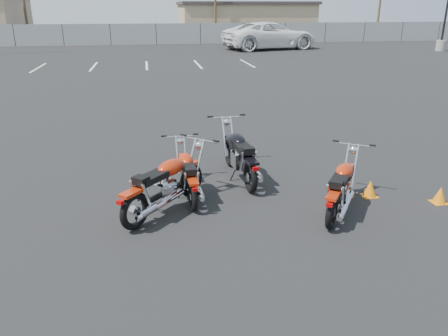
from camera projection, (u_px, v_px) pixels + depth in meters
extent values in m
plane|color=black|center=(218.00, 219.00, 7.08)|extent=(120.00, 120.00, 0.00)
torus|color=black|center=(191.00, 181.00, 7.83)|extent=(0.49, 0.53, 0.61)
cylinder|color=silver|center=(191.00, 181.00, 7.83)|extent=(0.18, 0.19, 0.16)
torus|color=black|center=(135.00, 211.00, 6.66)|extent=(0.49, 0.53, 0.61)
cylinder|color=silver|center=(135.00, 211.00, 6.66)|extent=(0.18, 0.19, 0.16)
cube|color=black|center=(165.00, 192.00, 7.23)|extent=(0.78, 0.86, 0.06)
cube|color=silver|center=(163.00, 190.00, 7.17)|extent=(0.47, 0.47, 0.30)
cylinder|color=silver|center=(162.00, 180.00, 7.11)|extent=(0.32, 0.32, 0.27)
ellipsoid|color=#B1260A|center=(171.00, 167.00, 7.24)|extent=(0.62, 0.64, 0.26)
cube|color=black|center=(152.00, 178.00, 6.86)|extent=(0.57, 0.59, 0.10)
cube|color=black|center=(141.00, 180.00, 6.65)|extent=(0.29, 0.28, 0.12)
cube|color=#B1260A|center=(132.00, 192.00, 6.54)|extent=(0.42, 0.44, 0.05)
cube|color=#B1260A|center=(191.00, 164.00, 7.72)|extent=(0.33, 0.34, 0.04)
cylinder|color=silver|center=(146.00, 194.00, 6.64)|extent=(0.16, 0.17, 0.40)
cylinder|color=silver|center=(134.00, 191.00, 6.76)|extent=(0.16, 0.17, 0.40)
cylinder|color=silver|center=(161.00, 204.00, 6.93)|extent=(0.81, 0.89, 0.13)
cylinder|color=silver|center=(147.00, 211.00, 6.67)|extent=(0.33, 0.35, 0.13)
cylinder|color=silver|center=(199.00, 163.00, 7.77)|extent=(0.30, 0.33, 0.80)
cylinder|color=silver|center=(191.00, 161.00, 7.86)|extent=(0.30, 0.33, 0.80)
sphere|color=silver|center=(199.00, 145.00, 7.85)|extent=(0.23, 0.23, 0.16)
cylinder|color=silver|center=(200.00, 140.00, 7.83)|extent=(0.55, 0.49, 0.03)
cylinder|color=black|center=(216.00, 141.00, 7.62)|extent=(0.11, 0.11, 0.04)
cylinder|color=black|center=(184.00, 135.00, 7.97)|extent=(0.11, 0.11, 0.04)
cylinder|color=black|center=(155.00, 203.00, 7.29)|extent=(0.13, 0.12, 0.30)
cube|color=#990505|center=(120.00, 203.00, 6.35)|extent=(0.12, 0.11, 0.06)
torus|color=black|center=(230.00, 152.00, 9.33)|extent=(0.16, 0.62, 0.61)
cylinder|color=silver|center=(230.00, 152.00, 9.33)|extent=(0.11, 0.17, 0.16)
torus|color=black|center=(250.00, 177.00, 7.99)|extent=(0.16, 0.62, 0.61)
cylinder|color=silver|center=(250.00, 177.00, 7.99)|extent=(0.11, 0.17, 0.16)
cube|color=black|center=(239.00, 162.00, 8.65)|extent=(0.18, 1.07, 0.06)
cube|color=silver|center=(240.00, 160.00, 8.58)|extent=(0.31, 0.41, 0.31)
cylinder|color=silver|center=(240.00, 151.00, 8.52)|extent=(0.22, 0.27, 0.27)
ellipsoid|color=black|center=(237.00, 140.00, 8.68)|extent=(0.35, 0.61, 0.26)
cube|color=black|center=(244.00, 149.00, 8.24)|extent=(0.31, 0.58, 0.10)
cube|color=black|center=(248.00, 151.00, 8.00)|extent=(0.24, 0.20, 0.12)
cube|color=black|center=(251.00, 161.00, 7.86)|extent=(0.21, 0.44, 0.05)
cube|color=black|center=(230.00, 138.00, 9.22)|extent=(0.16, 0.35, 0.04)
cylinder|color=silver|center=(255.00, 160.00, 8.07)|extent=(0.06, 0.19, 0.40)
cylinder|color=silver|center=(242.00, 162.00, 8.02)|extent=(0.06, 0.19, 0.40)
cylinder|color=silver|center=(252.00, 169.00, 8.43)|extent=(0.18, 1.13, 0.13)
cylinder|color=silver|center=(257.00, 174.00, 8.13)|extent=(0.15, 0.37, 0.13)
cylinder|color=silver|center=(232.00, 136.00, 9.35)|extent=(0.08, 0.41, 0.80)
cylinder|color=silver|center=(224.00, 136.00, 9.31)|extent=(0.08, 0.41, 0.80)
sphere|color=silver|center=(226.00, 122.00, 9.39)|extent=(0.17, 0.17, 0.16)
cylinder|color=silver|center=(226.00, 117.00, 9.37)|extent=(0.71, 0.08, 0.03)
cylinder|color=black|center=(242.00, 115.00, 9.42)|extent=(0.12, 0.05, 0.04)
cylinder|color=black|center=(210.00, 117.00, 9.26)|extent=(0.12, 0.05, 0.04)
cylinder|color=black|center=(234.00, 173.00, 8.59)|extent=(0.16, 0.04, 0.31)
cube|color=#990505|center=(256.00, 169.00, 7.65)|extent=(0.11, 0.07, 0.06)
torus|color=black|center=(183.00, 170.00, 8.45)|extent=(0.12, 0.53, 0.53)
cylinder|color=silver|center=(183.00, 170.00, 8.45)|extent=(0.10, 0.14, 0.14)
torus|color=black|center=(193.00, 196.00, 7.28)|extent=(0.12, 0.53, 0.53)
cylinder|color=silver|center=(193.00, 196.00, 7.28)|extent=(0.10, 0.14, 0.14)
cube|color=black|center=(187.00, 180.00, 7.85)|extent=(0.14, 0.93, 0.05)
cube|color=silver|center=(188.00, 178.00, 7.80)|extent=(0.26, 0.35, 0.26)
cylinder|color=silver|center=(187.00, 170.00, 7.74)|extent=(0.19, 0.23, 0.23)
ellipsoid|color=#B1260A|center=(186.00, 160.00, 7.88)|extent=(0.30, 0.52, 0.22)
cube|color=black|center=(189.00, 169.00, 7.50)|extent=(0.25, 0.49, 0.09)
cube|color=black|center=(191.00, 171.00, 7.29)|extent=(0.20, 0.17, 0.11)
cube|color=#B1260A|center=(193.00, 181.00, 7.17)|extent=(0.18, 0.38, 0.04)
cube|color=#B1260A|center=(182.00, 156.00, 8.35)|extent=(0.13, 0.30, 0.04)
cylinder|color=silver|center=(198.00, 180.00, 7.35)|extent=(0.05, 0.16, 0.34)
cylinder|color=silver|center=(185.00, 182.00, 7.31)|extent=(0.05, 0.16, 0.34)
cylinder|color=silver|center=(198.00, 188.00, 7.66)|extent=(0.13, 0.97, 0.11)
cylinder|color=silver|center=(200.00, 193.00, 7.40)|extent=(0.12, 0.32, 0.12)
cylinder|color=silver|center=(185.00, 154.00, 8.46)|extent=(0.06, 0.35, 0.69)
cylinder|color=silver|center=(177.00, 155.00, 8.43)|extent=(0.06, 0.35, 0.69)
sphere|color=silver|center=(180.00, 141.00, 8.50)|extent=(0.15, 0.15, 0.14)
cylinder|color=silver|center=(180.00, 137.00, 8.48)|extent=(0.61, 0.06, 0.03)
cylinder|color=black|center=(195.00, 134.00, 8.52)|extent=(0.11, 0.04, 0.03)
cylinder|color=black|center=(164.00, 136.00, 8.39)|extent=(0.11, 0.04, 0.03)
cylinder|color=black|center=(182.00, 191.00, 7.81)|extent=(0.14, 0.03, 0.26)
cube|color=#990505|center=(195.00, 190.00, 6.98)|extent=(0.09, 0.06, 0.05)
torus|color=black|center=(348.00, 182.00, 7.82)|extent=(0.40, 0.51, 0.55)
cylinder|color=silver|center=(348.00, 182.00, 7.82)|extent=(0.16, 0.17, 0.15)
torus|color=black|center=(332.00, 212.00, 6.68)|extent=(0.40, 0.51, 0.55)
cylinder|color=silver|center=(332.00, 212.00, 6.68)|extent=(0.16, 0.17, 0.15)
cube|color=black|center=(340.00, 194.00, 7.24)|extent=(0.63, 0.85, 0.06)
cube|color=silver|center=(340.00, 192.00, 7.18)|extent=(0.41, 0.43, 0.28)
cylinder|color=silver|center=(341.00, 183.00, 7.12)|extent=(0.28, 0.29, 0.24)
ellipsoid|color=#B1260A|center=(344.00, 171.00, 7.26)|extent=(0.54, 0.60, 0.24)
cube|color=black|center=(339.00, 181.00, 6.89)|extent=(0.49, 0.55, 0.09)
cube|color=black|center=(336.00, 184.00, 6.68)|extent=(0.26, 0.25, 0.11)
cube|color=#B1260A|center=(333.00, 195.00, 6.57)|extent=(0.36, 0.41, 0.05)
cube|color=#B1260A|center=(349.00, 167.00, 7.72)|extent=(0.28, 0.33, 0.04)
cylinder|color=silver|center=(342.00, 196.00, 6.68)|extent=(0.13, 0.17, 0.36)
cylinder|color=silver|center=(328.00, 194.00, 6.77)|extent=(0.13, 0.17, 0.36)
cylinder|color=silver|center=(346.00, 205.00, 6.97)|extent=(0.65, 0.88, 0.12)
cylinder|color=silver|center=(343.00, 211.00, 6.71)|extent=(0.28, 0.33, 0.12)
cylinder|color=silver|center=(355.00, 166.00, 7.78)|extent=(0.24, 0.32, 0.73)
cylinder|color=silver|center=(346.00, 164.00, 7.84)|extent=(0.24, 0.32, 0.73)
sphere|color=silver|center=(353.00, 150.00, 7.85)|extent=(0.21, 0.21, 0.15)
cylinder|color=silver|center=(354.00, 145.00, 7.84)|extent=(0.54, 0.39, 0.03)
cylinder|color=black|center=(373.00, 145.00, 7.68)|extent=(0.11, 0.09, 0.03)
cylinder|color=black|center=(336.00, 141.00, 7.94)|extent=(0.11, 0.09, 0.03)
cylinder|color=black|center=(331.00, 204.00, 7.27)|extent=(0.13, 0.10, 0.28)
cube|color=#990505|center=(329.00, 205.00, 6.39)|extent=(0.11, 0.10, 0.06)
cone|color=orange|center=(370.00, 188.00, 7.87)|extent=(0.24, 0.24, 0.30)
cube|color=orange|center=(369.00, 196.00, 7.93)|extent=(0.26, 0.26, 0.01)
cone|color=orange|center=(440.00, 195.00, 7.61)|extent=(0.23, 0.23, 0.29)
cube|color=orange|center=(439.00, 202.00, 7.66)|extent=(0.25, 0.25, 0.01)
cylinder|color=gray|center=(441.00, 46.00, 33.50)|extent=(0.70, 0.70, 0.80)
cube|color=gray|center=(156.00, 34.00, 39.09)|extent=(80.00, 0.04, 1.80)
cylinder|color=black|center=(14.00, 35.00, 37.16)|extent=(0.06, 0.06, 1.80)
cylinder|color=black|center=(63.00, 35.00, 37.80)|extent=(0.06, 0.06, 1.80)
cylinder|color=black|center=(110.00, 34.00, 38.44)|extent=(0.06, 0.06, 1.80)
cylinder|color=black|center=(156.00, 34.00, 39.09)|extent=(0.06, 0.06, 1.80)
cylinder|color=black|center=(200.00, 34.00, 39.73)|extent=(0.06, 0.06, 1.80)
cylinder|color=black|center=(243.00, 33.00, 40.37)|extent=(0.06, 0.06, 1.80)
cylinder|color=black|center=(285.00, 33.00, 41.01)|extent=(0.06, 0.06, 1.80)
cylinder|color=black|center=(325.00, 32.00, 41.66)|extent=(0.06, 0.06, 1.80)
cylinder|color=black|center=(364.00, 32.00, 42.30)|extent=(0.06, 0.06, 1.80)
cylinder|color=black|center=(402.00, 31.00, 42.94)|extent=(0.06, 0.06, 1.80)
cylinder|color=black|center=(439.00, 31.00, 43.58)|extent=(0.06, 0.06, 1.80)
cube|color=tan|center=(244.00, 21.00, 48.73)|extent=(14.00, 9.00, 3.40)
cube|color=#3B3331|center=(244.00, 3.00, 48.08)|extent=(14.40, 9.40, 0.30)
cube|color=silver|center=(38.00, 68.00, 24.42)|extent=(0.12, 4.00, 0.01)
cube|color=silver|center=(94.00, 67.00, 24.90)|extent=(0.12, 4.00, 0.01)
cube|color=silver|center=(147.00, 65.00, 25.39)|extent=(0.12, 4.00, 0.01)
cube|color=silver|center=(198.00, 64.00, 25.87)|extent=(0.12, 4.00, 0.01)
cube|color=silver|center=(247.00, 63.00, 26.35)|extent=(0.12, 4.00, 0.01)
imported|color=white|center=(270.00, 28.00, 34.43)|extent=(5.36, 9.25, 3.30)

